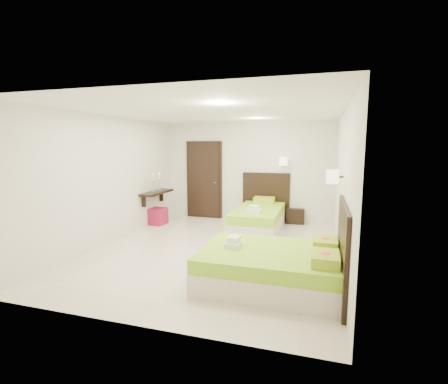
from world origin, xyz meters
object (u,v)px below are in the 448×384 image
(bed_double, at_px, (276,265))
(nightstand, at_px, (295,215))
(ottoman, at_px, (157,216))
(bed_single, at_px, (259,217))

(bed_double, height_order, nightstand, bed_double)
(ottoman, bearing_deg, nightstand, 18.85)
(bed_double, bearing_deg, nightstand, 90.63)
(bed_single, xyz_separation_m, bed_double, (0.81, -3.02, -0.01))
(bed_single, relative_size, ottoman, 4.98)
(bed_single, distance_m, bed_double, 3.12)
(nightstand, bearing_deg, ottoman, -167.56)
(bed_single, height_order, bed_double, bed_single)
(bed_single, distance_m, nightstand, 1.23)
(bed_single, bearing_deg, bed_double, -74.92)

